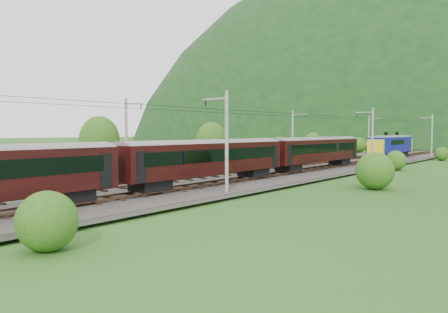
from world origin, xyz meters
The scene contains 14 objects.
ground centered at (0.00, 0.00, 0.00)m, with size 600.00×600.00×0.00m, color #224816.
railbed centered at (0.00, 10.00, 0.15)m, with size 14.00×220.00×0.30m, color #38332D.
track_left centered at (-2.40, 10.00, 0.37)m, with size 2.40×220.00×0.27m.
track_right centered at (2.40, 10.00, 0.37)m, with size 2.40×220.00×0.27m.
catenary_left centered at (-6.12, 32.00, 4.50)m, with size 2.54×192.28×8.00m.
catenary_right centered at (6.12, 32.00, 4.50)m, with size 2.54×192.28×8.00m.
overhead_wires centered at (0.00, 10.00, 7.10)m, with size 4.83×198.00×0.03m.
mountain_ridge centered at (-120.00, 300.00, 0.00)m, with size 336.00×280.00×132.00m, color #103216.
train centered at (2.40, -8.28, 3.23)m, with size 2.69×129.90×4.66m.
hazard_post_near centered at (-0.28, 33.71, 0.95)m, with size 0.14×0.14×1.30m, color red.
hazard_post_far centered at (0.51, 46.05, 1.07)m, with size 0.16×0.16×1.54m, color red.
signal centered at (-3.40, 55.32, 1.71)m, with size 0.27×0.27×2.40m.
vegetation_left centered at (-14.14, 16.32, 2.82)m, with size 11.32×143.02×6.96m.
vegetation_right centered at (12.25, -0.61, 1.35)m, with size 7.45×96.58×3.02m.
Camera 1 is at (27.58, -27.01, 5.11)m, focal length 35.00 mm.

